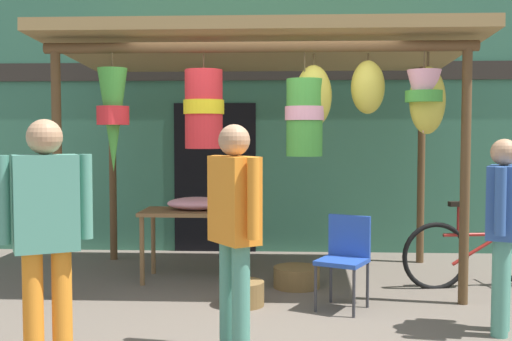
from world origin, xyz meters
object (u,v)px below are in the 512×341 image
(parked_bicycle, at_px, (484,254))
(passerby_at_right, at_px, (234,220))
(wicker_basket_by_table, at_px, (297,277))
(wicker_basket_spare, at_px, (243,293))
(vendor_in_orange, at_px, (503,220))
(display_table, at_px, (197,219))
(folding_chair, at_px, (345,253))
(flower_heap_on_table, at_px, (198,203))
(shopper_by_bananas, at_px, (46,226))

(parked_bicycle, distance_m, passerby_at_right, 3.29)
(wicker_basket_by_table, relative_size, wicker_basket_spare, 1.19)
(wicker_basket_by_table, xyz_separation_m, passerby_at_right, (-0.47, -2.04, 0.87))
(vendor_in_orange, bearing_deg, wicker_basket_spare, 161.30)
(parked_bicycle, bearing_deg, wicker_basket_spare, -161.50)
(display_table, distance_m, folding_chair, 1.83)
(display_table, xyz_separation_m, folding_chair, (1.51, -1.03, -0.17))
(folding_chair, height_order, parked_bicycle, parked_bicycle)
(flower_heap_on_table, xyz_separation_m, passerby_at_right, (0.59, -2.35, 0.14))
(passerby_at_right, bearing_deg, parked_bicycle, 41.75)
(flower_heap_on_table, relative_size, parked_bicycle, 0.37)
(flower_heap_on_table, height_order, wicker_basket_by_table, flower_heap_on_table)
(vendor_in_orange, relative_size, passerby_at_right, 0.94)
(flower_heap_on_table, relative_size, vendor_in_orange, 0.42)
(parked_bicycle, bearing_deg, flower_heap_on_table, 176.21)
(wicker_basket_by_table, bearing_deg, flower_heap_on_table, 163.96)
(folding_chair, bearing_deg, flower_heap_on_table, 144.92)
(flower_heap_on_table, relative_size, folding_chair, 0.77)
(parked_bicycle, distance_m, vendor_in_orange, 1.67)
(folding_chair, bearing_deg, parked_bicycle, 29.47)
(wicker_basket_spare, bearing_deg, wicker_basket_by_table, 54.33)
(shopper_by_bananas, height_order, passerby_at_right, shopper_by_bananas)
(display_table, xyz_separation_m, parked_bicycle, (3.02, -0.18, -0.32))
(wicker_basket_by_table, distance_m, shopper_by_bananas, 3.11)
(display_table, height_order, flower_heap_on_table, flower_heap_on_table)
(display_table, relative_size, parked_bicycle, 0.68)
(flower_heap_on_table, xyz_separation_m, wicker_basket_by_table, (1.07, -0.31, -0.73))
(folding_chair, xyz_separation_m, parked_bicycle, (1.51, 0.85, -0.16))
(flower_heap_on_table, xyz_separation_m, vendor_in_orange, (2.67, -1.73, 0.07))
(wicker_basket_spare, height_order, parked_bicycle, parked_bicycle)
(parked_bicycle, height_order, vendor_in_orange, vendor_in_orange)
(folding_chair, xyz_separation_m, wicker_basket_by_table, (-0.43, 0.74, -0.40))
(flower_heap_on_table, xyz_separation_m, shopper_by_bananas, (-0.59, -2.79, 0.16))
(folding_chair, relative_size, parked_bicycle, 0.48)
(display_table, relative_size, passerby_at_right, 0.71)
(folding_chair, bearing_deg, vendor_in_orange, -30.20)
(wicker_basket_by_table, xyz_separation_m, vendor_in_orange, (1.60, -1.43, 0.80))
(wicker_basket_by_table, relative_size, shopper_by_bananas, 0.28)
(folding_chair, distance_m, passerby_at_right, 1.65)
(wicker_basket_by_table, distance_m, parked_bicycle, 1.95)
(wicker_basket_by_table, distance_m, wicker_basket_spare, 0.88)
(parked_bicycle, bearing_deg, display_table, 176.62)
(shopper_by_bananas, bearing_deg, wicker_basket_spare, 57.04)
(folding_chair, height_order, wicker_basket_by_table, folding_chair)
(display_table, height_order, folding_chair, folding_chair)
(flower_heap_on_table, distance_m, vendor_in_orange, 3.18)
(display_table, relative_size, shopper_by_bananas, 0.70)
(flower_heap_on_table, distance_m, parked_bicycle, 3.05)
(display_table, bearing_deg, folding_chair, -34.32)
(wicker_basket_by_table, distance_m, vendor_in_orange, 2.29)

